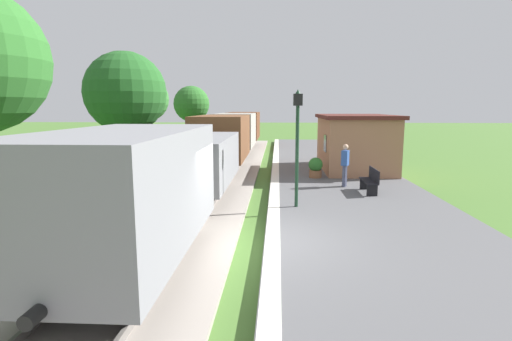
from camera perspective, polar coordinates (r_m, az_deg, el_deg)
name	(u,v)px	position (r m, az deg, el deg)	size (l,w,h in m)	color
ground_plane	(256,250)	(9.72, 0.01, -11.36)	(160.00, 160.00, 0.00)	#47702D
platform_slab	(391,247)	(10.03, 18.90, -10.45)	(6.00, 60.00, 0.25)	#565659
platform_edge_stripe	(273,240)	(9.62, 2.42, -9.98)	(0.36, 60.00, 0.01)	silver
track_ballast	(158,245)	(10.11, -13.94, -10.46)	(3.80, 60.00, 0.12)	#9E9389
rail_near	(187,241)	(9.89, -9.91, -9.98)	(0.07, 60.00, 0.14)	slate
rail_far	(129,240)	(10.30, -17.85, -9.50)	(0.07, 60.00, 0.14)	slate
freight_train	(223,141)	(20.93, -4.83, 4.24)	(2.50, 32.60, 2.72)	gray
station_hut	(354,142)	(20.71, 14.03, 4.01)	(3.50, 5.80, 2.78)	#9E6B4C
bench_near_hut	(371,180)	(15.28, 16.24, -1.35)	(0.42, 1.50, 0.91)	black
person_waiting	(345,164)	(16.10, 12.74, 0.98)	(0.37, 0.44, 1.71)	#474C66
potted_planter	(316,167)	(18.01, 8.60, 0.47)	(0.64, 0.64, 0.92)	brown
lamp_post_near	(297,127)	(12.40, 6.01, 6.30)	(0.28, 0.28, 3.70)	#193823
tree_trackside_far	(125,93)	(21.32, -18.36, 10.63)	(4.09, 4.09, 6.18)	#4C3823
tree_field_left	(147,99)	(30.27, -15.51, 9.88)	(3.18, 3.18, 5.58)	#4C3823
tree_field_distant	(192,104)	(37.02, -9.30, 9.47)	(3.26, 3.26, 5.34)	#4C3823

